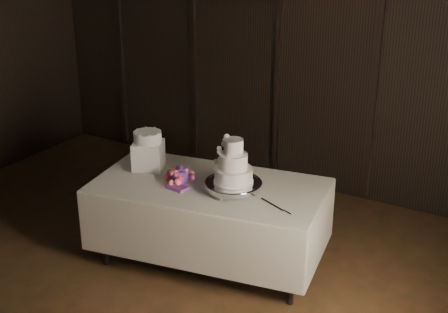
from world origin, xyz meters
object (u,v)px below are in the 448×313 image
(display_table, at_px, (209,220))
(wedding_cake, at_px, (230,165))
(small_cake, at_px, (148,137))
(cake_stand, at_px, (233,187))
(box_pedestal, at_px, (148,155))
(bouquet, at_px, (180,176))

(display_table, bearing_deg, wedding_cake, -19.80)
(display_table, bearing_deg, small_cake, 167.62)
(display_table, distance_m, cake_stand, 0.47)
(wedding_cake, relative_size, box_pedestal, 1.46)
(display_table, bearing_deg, bouquet, -166.27)
(small_cake, bearing_deg, box_pedestal, 0.00)
(bouquet, bearing_deg, small_cake, 163.18)
(display_table, relative_size, wedding_cake, 5.62)
(bouquet, height_order, small_cake, small_cake)
(cake_stand, bearing_deg, bouquet, -170.92)
(wedding_cake, distance_m, box_pedestal, 0.90)
(wedding_cake, distance_m, small_cake, 0.90)
(display_table, bearing_deg, cake_stand, -15.21)
(wedding_cake, bearing_deg, small_cake, -174.31)
(cake_stand, bearing_deg, wedding_cake, -150.26)
(cake_stand, height_order, wedding_cake, wedding_cake)
(display_table, distance_m, box_pedestal, 0.81)
(cake_stand, xyz_separation_m, wedding_cake, (-0.03, -0.02, 0.20))
(display_table, relative_size, box_pedestal, 8.23)
(display_table, relative_size, small_cake, 8.52)
(display_table, height_order, cake_stand, cake_stand)
(cake_stand, xyz_separation_m, bouquet, (-0.49, -0.08, 0.02))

